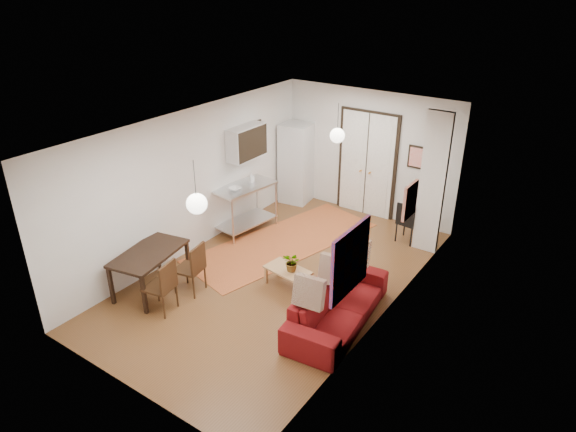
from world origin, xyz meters
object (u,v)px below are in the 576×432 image
Objects in this scene: coffee_table at (288,272)px; black_side_chair at (411,217)px; dining_table at (149,256)px; kitchen_counter at (245,201)px; sofa at (338,304)px; fridge at (296,163)px; dining_chair_far at (163,280)px; dining_chair_near at (192,262)px.

coffee_table is 0.99× the size of black_side_chair.
kitchen_counter is at bearing 91.76° from dining_table.
kitchen_counter reaches higher than sofa.
fridge is at bearing -0.60° from black_side_chair.
kitchen_counter is 3.13m from dining_chair_far.
dining_table is (0.09, -2.80, -0.02)m from kitchen_counter.
dining_chair_near is at bearing -89.04° from fridge.
dining_table is 0.67m from dining_chair_far.
black_side_chair is (3.06, 4.42, -0.16)m from dining_table.
sofa is 2.62× the size of black_side_chair.
fridge is at bearing 97.97° from kitchen_counter.
dining_table is 1.59× the size of dining_chair_far.
fridge reaches higher than coffee_table.
fridge is 5.11m from dining_chair_far.
kitchen_counter reaches higher than black_side_chair.
sofa is 5.03m from fridge.
fridge is 3.20m from black_side_chair.
coffee_table is at bearing 36.29° from dining_table.
fridge is (-2.05, 3.35, 0.66)m from coffee_table.
dining_chair_far is at bearing 68.35° from black_side_chair.
fridge reaches higher than dining_chair_far.
sofa is at bearing -19.84° from kitchen_counter.
sofa is 1.61× the size of kitchen_counter.
black_side_chair reaches higher than coffee_table.
dining_table reaches higher than coffee_table.
dining_chair_near and dining_chair_far have the same top height.
sofa is 2.47× the size of dining_chair_near.
kitchen_counter reaches higher than dining_chair_far.
dining_chair_far is (0.68, -5.05, -0.43)m from fridge.
dining_chair_near reaches higher than dining_table.
kitchen_counter is 3.55m from black_side_chair.
dining_table is at bearing 61.41° from black_side_chair.
black_side_chair is (1.10, 2.98, 0.20)m from coffee_table.
dining_chair_near is at bearing 64.35° from black_side_chair.
black_side_chair reaches higher than sofa.
kitchen_counter is 2.80m from dining_table.
kitchen_counter is 0.75× the size of fridge.
coffee_table is 3.18m from black_side_chair.
black_side_chair is (3.15, -0.37, -0.45)m from fridge.
fridge reaches higher than black_side_chair.
sofa is 2.94m from dining_chair_far.
dining_chair_far reaches higher than dining_table.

